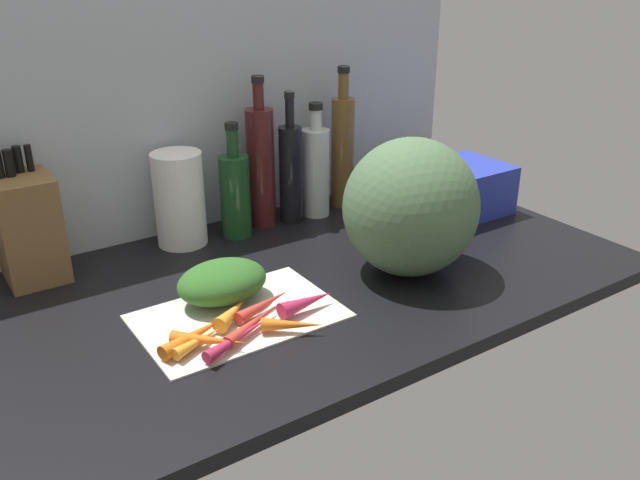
{
  "coord_description": "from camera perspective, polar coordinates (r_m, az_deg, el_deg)",
  "views": [
    {
      "loc": [
        -53.58,
        -108.13,
        64.64
      ],
      "look_at": [
        13.32,
        -8.75,
        11.47
      ],
      "focal_mm": 37.46,
      "sensor_mm": 36.0,
      "label": 1
    }
  ],
  "objects": [
    {
      "name": "carrot_6",
      "position": [
        1.21,
        -2.34,
        -7.24
      ],
      "size": [
        10.68,
        8.42,
        2.59
      ],
      "primitive_type": "cone",
      "rotation": [
        0.0,
        1.57,
        -0.6
      ],
      "color": "orange",
      "rests_on": "cutting_board"
    },
    {
      "name": "paper_towel_roll",
      "position": [
        1.57,
        -11.85,
        3.45
      ],
      "size": [
        11.57,
        11.57,
        22.0
      ],
      "primitive_type": "cylinder",
      "color": "white",
      "rests_on": "ground_plane"
    },
    {
      "name": "winter_squash",
      "position": [
        1.4,
        7.76,
        2.79
      ],
      "size": [
        28.84,
        28.04,
        29.19
      ],
      "primitive_type": "ellipsoid",
      "color": "#4C6B47",
      "rests_on": "ground_plane"
    },
    {
      "name": "knife_block",
      "position": [
        1.51,
        -23.76,
        1.1
      ],
      "size": [
        11.78,
        15.88,
        27.77
      ],
      "color": "brown",
      "rests_on": "ground_plane"
    },
    {
      "name": "bottle_0",
      "position": [
        1.6,
        -7.27,
        3.97
      ],
      "size": [
        7.2,
        7.2,
        27.67
      ],
      "color": "#19421E",
      "rests_on": "ground_plane"
    },
    {
      "name": "bottle_4",
      "position": [
        1.76,
        1.94,
        7.74
      ],
      "size": [
        6.0,
        6.0,
        36.92
      ],
      "color": "brown",
      "rests_on": "ground_plane"
    },
    {
      "name": "bottle_3",
      "position": [
        1.71,
        -0.36,
        6.01
      ],
      "size": [
        7.0,
        7.0,
        29.24
      ],
      "color": "silver",
      "rests_on": "ground_plane"
    },
    {
      "name": "bottle_2",
      "position": [
        1.66,
        -2.52,
        5.83
      ],
      "size": [
        5.81,
        5.81,
        32.94
      ],
      "color": "black",
      "rests_on": "ground_plane"
    },
    {
      "name": "carrot_greens_pile",
      "position": [
        1.31,
        -8.35,
        -3.53
      ],
      "size": [
        18.02,
        13.86,
        7.62
      ],
      "primitive_type": "ellipsoid",
      "color": "#2D6023",
      "rests_on": "cutting_board"
    },
    {
      "name": "carrot_5",
      "position": [
        1.28,
        -4.85,
        -5.52
      ],
      "size": [
        13.76,
        6.49,
        2.51
      ],
      "primitive_type": "cone",
      "rotation": [
        0.0,
        1.57,
        0.31
      ],
      "color": "red",
      "rests_on": "cutting_board"
    },
    {
      "name": "carrot_2",
      "position": [
        1.18,
        -10.38,
        -8.49
      ],
      "size": [
        10.84,
        5.76,
        2.3
      ],
      "primitive_type": "cone",
      "rotation": [
        0.0,
        1.57,
        0.34
      ],
      "color": "orange",
      "rests_on": "cutting_board"
    },
    {
      "name": "ground_plane",
      "position": [
        1.38,
        -6.67,
        -4.97
      ],
      "size": [
        170.0,
        80.0,
        3.0
      ],
      "primitive_type": "cube",
      "color": "black"
    },
    {
      "name": "dish_rack",
      "position": [
        1.78,
        11.6,
        4.24
      ],
      "size": [
        25.26,
        19.33,
        12.56
      ],
      "primitive_type": "cube",
      "color": "#2838AD",
      "rests_on": "ground_plane"
    },
    {
      "name": "carrot_3",
      "position": [
        1.18,
        -9.46,
        -8.45
      ],
      "size": [
        11.87,
        10.82,
        2.66
      ],
      "primitive_type": "cone",
      "rotation": [
        0.0,
        1.57,
        -0.72
      ],
      "color": "orange",
      "rests_on": "cutting_board"
    },
    {
      "name": "carrot_1",
      "position": [
        1.2,
        -10.51,
        -7.9
      ],
      "size": [
        15.56,
        7.69,
        2.76
      ],
      "primitive_type": "cone",
      "rotation": [
        0.0,
        1.57,
        0.33
      ],
      "color": "orange",
      "rests_on": "cutting_board"
    },
    {
      "name": "carrot_7",
      "position": [
        1.22,
        -5.72,
        -7.07
      ],
      "size": [
        14.94,
        8.96,
        2.4
      ],
      "primitive_type": "cone",
      "rotation": [
        0.0,
        1.57,
        0.46
      ],
      "color": "red",
      "rests_on": "cutting_board"
    },
    {
      "name": "wall_back",
      "position": [
        1.6,
        -13.78,
        10.75
      ],
      "size": [
        170.0,
        3.0,
        60.0
      ],
      "primitive_type": "cube",
      "color": "#ADB7C1",
      "rests_on": "ground_plane"
    },
    {
      "name": "bottle_1",
      "position": [
        1.64,
        -5.08,
        6.37
      ],
      "size": [
        6.81,
        6.81,
        36.92
      ],
      "color": "#471919",
      "rests_on": "ground_plane"
    },
    {
      "name": "carrot_4",
      "position": [
        1.18,
        -6.93,
        -8.23
      ],
      "size": [
        15.89,
        7.74,
        2.31
      ],
      "primitive_type": "cone",
      "rotation": [
        0.0,
        1.57,
        0.35
      ],
      "color": "#B2264C",
      "rests_on": "cutting_board"
    },
    {
      "name": "carrot_8",
      "position": [
        1.27,
        -1.13,
        -5.31
      ],
      "size": [
        12.14,
        4.19,
        3.28
      ],
      "primitive_type": "cone",
      "rotation": [
        0.0,
        1.57,
        0.08
      ],
      "color": "#B2264C",
      "rests_on": "cutting_board"
    },
    {
      "name": "cutting_board",
      "position": [
        1.28,
        -6.98,
        -6.39
      ],
      "size": [
        37.41,
        24.78,
        0.8
      ],
      "primitive_type": "cube",
      "color": "beige",
      "rests_on": "ground_plane"
    },
    {
      "name": "carrot_0",
      "position": [
        1.25,
        -7.5,
        -6.16
      ],
      "size": [
        10.12,
        8.54,
        3.12
      ],
      "primitive_type": "cone",
      "rotation": [
        0.0,
        1.57,
        0.63
      ],
      "color": "orange",
      "rests_on": "cutting_board"
    }
  ]
}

